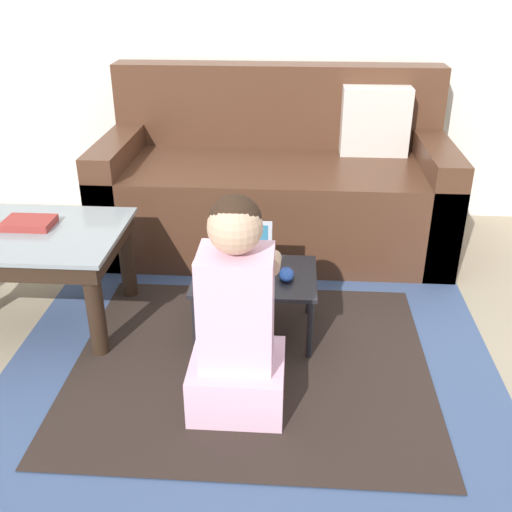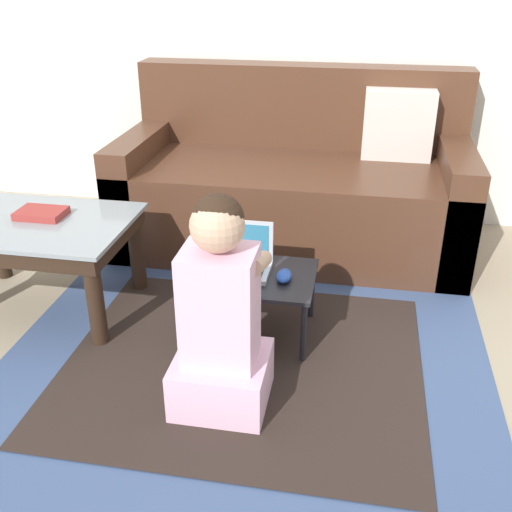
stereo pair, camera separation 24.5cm
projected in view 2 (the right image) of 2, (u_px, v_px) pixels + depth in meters
The scene contains 9 objects.
ground_plane at pixel (249, 348), 2.46m from camera, with size 16.00×16.00×0.00m, color gray.
area_rug at pixel (244, 364), 2.36m from camera, with size 1.92×1.67×0.01m.
couch at pixel (295, 187), 3.26m from camera, with size 1.82×0.86×0.92m.
coffee_table at pixel (36, 236), 2.60m from camera, with size 0.82×0.58×0.43m.
laptop_desk at pixel (254, 281), 2.45m from camera, with size 0.50×0.38×0.28m.
laptop at pixel (240, 263), 2.45m from camera, with size 0.25×0.19×0.20m.
computer_mouse at pixel (284, 276), 2.38m from camera, with size 0.06×0.11×0.04m.
person_seated at pixel (220, 319), 2.01m from camera, with size 0.33×0.38×0.79m.
book_on_table at pixel (41, 213), 2.60m from camera, with size 0.20×0.14×0.03m.
Camera 2 is at (0.39, -1.99, 1.44)m, focal length 42.00 mm.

